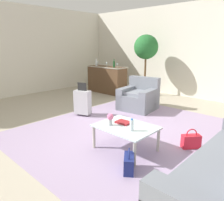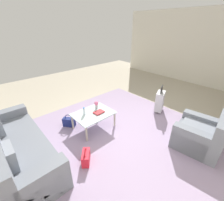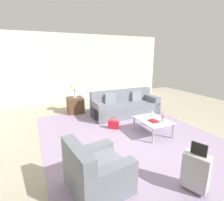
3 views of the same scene
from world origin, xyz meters
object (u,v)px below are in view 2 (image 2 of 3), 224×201
object	(u,v)px
couch	(14,150)
armchair	(202,136)
coffee_table	(93,115)
coffee_table_book	(99,112)
suitcase_silver	(160,101)
handbag_navy	(69,122)
water_bottle	(84,111)
flower_vase	(96,104)
handbag_red	(86,157)

from	to	relation	value
couch	armchair	distance (m)	3.85
coffee_table	coffee_table_book	xyz separation A→B (m)	(-0.12, 0.08, 0.07)
suitcase_silver	handbag_navy	distance (m)	2.75
couch	armchair	size ratio (longest dim) A/B	2.42
water_bottle	handbag_navy	size ratio (longest dim) A/B	0.57
couch	coffee_table	distance (m)	1.80
water_bottle	coffee_table_book	size ratio (longest dim) A/B	0.80
coffee_table	handbag_navy	distance (m)	0.72
water_bottle	suitcase_silver	xyz separation A→B (m)	(-2.20, 0.80, -0.17)
water_bottle	armchair	bearing A→B (deg)	123.63
flower_vase	suitcase_silver	bearing A→B (deg)	154.47
armchair	suitcase_silver	distance (m)	1.62
coffee_table_book	handbag_navy	distance (m)	0.87
flower_vase	suitcase_silver	distance (m)	1.98
couch	handbag_red	bearing A→B (deg)	137.12
armchair	coffee_table_book	world-z (taller)	armchair
water_bottle	coffee_table_book	xyz separation A→B (m)	(-0.32, 0.18, -0.08)
water_bottle	flower_vase	xyz separation A→B (m)	(-0.42, -0.05, 0.03)
coffee_table_book	suitcase_silver	world-z (taller)	suitcase_silver
coffee_table_book	handbag_red	bearing A→B (deg)	36.02
coffee_table	water_bottle	distance (m)	0.27
armchair	handbag_navy	world-z (taller)	armchair
couch	handbag_red	size ratio (longest dim) A/B	6.86
flower_vase	handbag_navy	world-z (taller)	flower_vase
flower_vase	suitcase_silver	size ratio (longest dim) A/B	0.24
armchair	coffee_table	size ratio (longest dim) A/B	1.03
suitcase_silver	handbag_navy	xyz separation A→B (m)	(2.47, -1.19, -0.23)
couch	water_bottle	bearing A→B (deg)	-180.00
coffee_table	water_bottle	xyz separation A→B (m)	(0.20, -0.10, 0.15)
suitcase_silver	handbag_red	size ratio (longest dim) A/B	2.37
armchair	flower_vase	bearing A→B (deg)	-64.84
water_bottle	flower_vase	world-z (taller)	flower_vase
handbag_navy	water_bottle	bearing A→B (deg)	124.51
couch	water_bottle	distance (m)	1.61
armchair	coffee_table	world-z (taller)	armchair
armchair	handbag_red	distance (m)	2.50
coffee_table	coffee_table_book	distance (m)	0.16
flower_vase	couch	bearing A→B (deg)	1.42
armchair	water_bottle	xyz separation A→B (m)	(1.51, -2.27, 0.23)
couch	armchair	xyz separation A→B (m)	(-3.11, 2.27, -0.01)
suitcase_silver	coffee_table	bearing A→B (deg)	-19.29
water_bottle	handbag_red	distance (m)	1.17
couch	handbag_red	distance (m)	1.38
armchair	coffee_table	xyz separation A→B (m)	(1.31, -2.17, 0.08)
handbag_red	handbag_navy	size ratio (longest dim) A/B	1.00
handbag_navy	coffee_table_book	bearing A→B (deg)	135.96
water_bottle	flower_vase	bearing A→B (deg)	-173.21
coffee_table	handbag_red	distance (m)	1.18
coffee_table_book	suitcase_silver	xyz separation A→B (m)	(-1.88, 0.62, -0.09)
couch	coffee_table	world-z (taller)	couch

